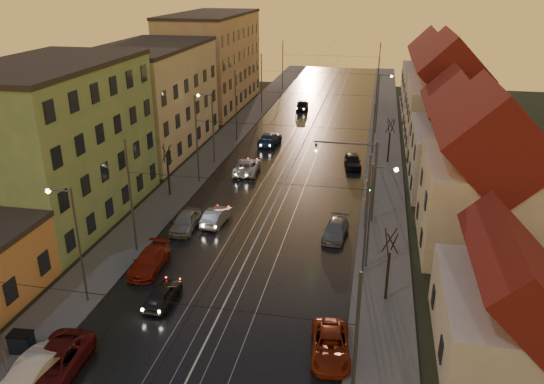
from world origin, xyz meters
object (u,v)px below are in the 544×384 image
Objects in this scene: parked_left_1 at (54,364)px; street_lamp_3 at (380,98)px; driving_car_0 at (162,294)px; parked_right_2 at (353,161)px; street_lamp_0 at (73,235)px; driving_car_3 at (270,139)px; parked_left_0 at (34,373)px; parked_right_0 at (330,346)px; traffic_light_mast at (363,171)px; parked_right_1 at (336,230)px; street_lamp_2 at (210,121)px; parked_left_2 at (149,261)px; driving_car_4 at (302,105)px; dumpster at (22,343)px; driving_car_1 at (216,216)px; parked_left_3 at (185,221)px; street_lamp_1 at (375,207)px.

street_lamp_3 is at bearing 68.80° from parked_left_1.
driving_car_0 is 30.74m from parked_right_2.
driving_car_3 is at bearing 82.20° from street_lamp_0.
parked_right_0 is at bearing 26.92° from parked_left_0.
traffic_light_mast is 1.55× the size of parked_right_0.
street_lamp_2 is at bearing 140.39° from parked_right_1.
parked_right_2 is at bearing 76.21° from parked_left_0.
traffic_light_mast is 1.53× the size of parked_left_2.
parked_left_0 is at bearing -118.53° from parked_right_2.
driving_car_4 is 0.99× the size of parked_left_0.
parked_right_2 is 38.69m from dumpster.
traffic_light_mast is at bearing 36.31° from parked_left_2.
driving_car_1 is 8.68m from parked_left_2.
parked_right_0 is 1.10× the size of parked_right_2.
parked_left_2 is 15.30m from parked_right_0.
traffic_light_mast is at bearing -91.77° from parked_right_2.
parked_right_0 is 14.65m from parked_right_1.
parked_left_1 reaches higher than driving_car_1.
street_lamp_3 is 33.91m from driving_car_1.
driving_car_4 reaches higher than parked_left_2.
parked_right_1 is (10.33, -23.78, -0.15)m from driving_car_3.
parked_right_2 reaches higher than dumpster.
parked_left_1 reaches higher than driving_car_0.
parked_right_0 is (11.19, -15.11, -0.04)m from driving_car_1.
parked_right_2 is (-2.53, -14.25, -4.17)m from street_lamp_3.
street_lamp_3 is 15.06m from parked_right_2.
parked_left_3 is at bearing 90.12° from driving_car_3.
driving_car_4 is 63.23m from parked_left_0.
street_lamp_3 is at bearing 63.87° from dumpster.
parked_left_1 is 1.19× the size of parked_right_0.
dumpster is at bearing -129.86° from traffic_light_mast.
street_lamp_0 is 1.00× the size of street_lamp_3.
parked_right_1 is (-2.90, -31.48, -4.27)m from street_lamp_3.
driving_car_4 is 44.03m from parked_right_1.
parked_left_0 is 1.08× the size of parked_left_3.
driving_car_0 is at bearing 158.69° from parked_right_0.
driving_car_4 is 0.84× the size of parked_left_1.
parked_left_1 is (2.15, -6.65, -4.12)m from street_lamp_0.
street_lamp_2 is 10.52m from driving_car_3.
parked_left_0 is 1.10× the size of parked_right_1.
driving_car_3 is 12.56m from parked_right_2.
street_lamp_1 is at bearing -90.00° from street_lamp_3.
parked_right_0 is at bearing 5.56° from dumpster.
driving_car_1 is 0.90× the size of parked_right_0.
street_lamp_2 reaches higher than parked_right_1.
parked_left_3 is (0.32, 6.70, 0.06)m from parked_left_2.
parked_left_0 is at bearing -95.21° from parked_left_3.
parked_right_0 is (-1.93, -10.09, -4.24)m from street_lamp_1.
driving_car_0 is (5.16, 0.87, -4.23)m from street_lamp_0.
street_lamp_2 is 34.96m from parked_left_1.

